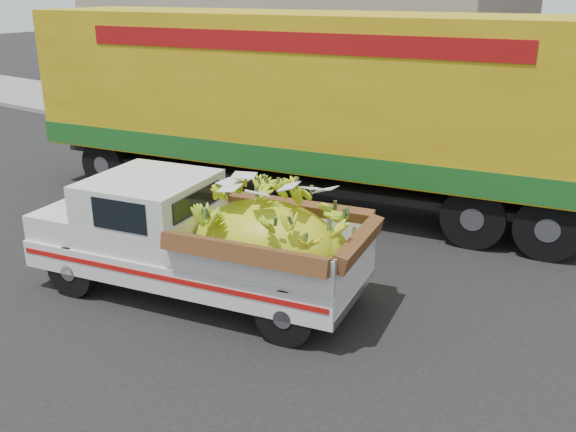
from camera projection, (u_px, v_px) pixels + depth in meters
The scene contains 6 objects.
ground at pixel (102, 274), 10.13m from camera, with size 100.00×100.00×0.00m, color black.
curb at pixel (346, 169), 15.61m from camera, with size 60.00×0.25×0.15m, color gray.
sidewalk at pixel (387, 152), 17.19m from camera, with size 60.00×4.00×0.14m, color gray.
building_left at pixel (282, 33), 25.30m from camera, with size 18.00×6.00×5.00m, color gray.
pickup_truck at pixel (219, 240), 9.02m from camera, with size 5.10×2.80×1.69m.
semi_trailer at pixel (312, 101), 12.70m from camera, with size 12.08×4.77×3.80m.
Camera 1 is at (7.86, -5.63, 4.31)m, focal length 40.00 mm.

